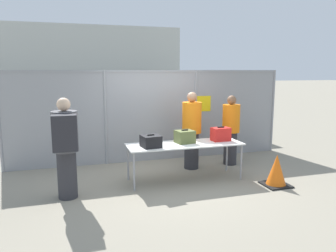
{
  "coord_description": "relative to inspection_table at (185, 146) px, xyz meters",
  "views": [
    {
      "loc": [
        -1.97,
        -6.25,
        2.24
      ],
      "look_at": [
        0.08,
        0.5,
        1.05
      ],
      "focal_mm": 35.0,
      "sensor_mm": 36.0,
      "label": 1
    }
  ],
  "objects": [
    {
      "name": "ground_plane",
      "position": [
        -0.26,
        0.1,
        -0.72
      ],
      "size": [
        120.0,
        120.0,
        0.0
      ],
      "primitive_type": "plane",
      "color": "gray"
    },
    {
      "name": "fence_section",
      "position": [
        -0.25,
        1.69,
        0.46
      ],
      "size": [
        7.0,
        0.07,
        2.26
      ],
      "color": "gray",
      "rests_on": "ground_plane"
    },
    {
      "name": "inspection_table",
      "position": [
        0.0,
        0.0,
        0.0
      ],
      "size": [
        2.37,
        0.76,
        0.77
      ],
      "color": "silver",
      "rests_on": "ground_plane"
    },
    {
      "name": "suitcase_black",
      "position": [
        -0.74,
        -0.09,
        0.17
      ],
      "size": [
        0.39,
        0.4,
        0.26
      ],
      "color": "black",
      "rests_on": "inspection_table"
    },
    {
      "name": "suitcase_olive",
      "position": [
        0.02,
        0.08,
        0.18
      ],
      "size": [
        0.4,
        0.36,
        0.28
      ],
      "color": "#566033",
      "rests_on": "inspection_table"
    },
    {
      "name": "suitcase_red",
      "position": [
        0.83,
        0.05,
        0.19
      ],
      "size": [
        0.39,
        0.27,
        0.31
      ],
      "color": "red",
      "rests_on": "inspection_table"
    },
    {
      "name": "traveler_hooded",
      "position": [
        -2.32,
        -0.36,
        0.26
      ],
      "size": [
        0.44,
        0.69,
        1.79
      ],
      "rotation": [
        0.0,
        0.0,
        -0.14
      ],
      "color": "#2D2D33",
      "rests_on": "ground_plane"
    },
    {
      "name": "security_worker_near",
      "position": [
        0.43,
        0.74,
        0.19
      ],
      "size": [
        0.44,
        0.44,
        1.77
      ],
      "rotation": [
        0.0,
        0.0,
        3.32
      ],
      "color": "#2D2D33",
      "rests_on": "ground_plane"
    },
    {
      "name": "security_worker_far",
      "position": [
        1.45,
        0.78,
        0.14
      ],
      "size": [
        0.41,
        0.41,
        1.67
      ],
      "rotation": [
        0.0,
        0.0,
        3.21
      ],
      "color": "#2D2D33",
      "rests_on": "ground_plane"
    },
    {
      "name": "utility_trailer",
      "position": [
        2.06,
        3.23,
        -0.31
      ],
      "size": [
        3.96,
        2.31,
        0.68
      ],
      "color": "#B2B2B7",
      "rests_on": "ground_plane"
    },
    {
      "name": "distant_hangar",
      "position": [
        -2.96,
        24.49,
        1.98
      ],
      "size": [
        17.71,
        13.83,
        5.4
      ],
      "color": "#B2B7B2",
      "rests_on": "ground_plane"
    },
    {
      "name": "traffic_cone",
      "position": [
        1.61,
        -0.84,
        -0.43
      ],
      "size": [
        0.5,
        0.5,
        0.63
      ],
      "color": "black",
      "rests_on": "ground_plane"
    }
  ]
}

